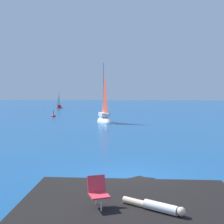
% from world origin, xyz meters
% --- Properties ---
extents(ground_plane, '(160.00, 160.00, 0.00)m').
position_xyz_m(ground_plane, '(0.00, 0.00, 0.00)').
color(ground_plane, navy).
extents(shore_ledge, '(6.17, 4.58, 0.50)m').
position_xyz_m(shore_ledge, '(0.11, -3.98, 0.25)').
color(shore_ledge, black).
rests_on(shore_ledge, ground).
extents(boulder_seaward, '(1.25, 1.36, 0.86)m').
position_xyz_m(boulder_seaward, '(0.31, -1.14, 0.00)').
color(boulder_seaward, black).
rests_on(boulder_seaward, ground).
extents(boulder_inland, '(0.79, 0.99, 0.66)m').
position_xyz_m(boulder_inland, '(0.63, -1.25, 0.00)').
color(boulder_inland, black).
rests_on(boulder_inland, ground).
extents(sailboat_near, '(2.40, 3.86, 6.95)m').
position_xyz_m(sailboat_near, '(-2.59, 19.89, 0.38)').
color(sailboat_near, white).
rests_on(sailboat_near, ground).
extents(sailboat_far, '(1.19, 1.83, 3.31)m').
position_xyz_m(sailboat_far, '(-12.77, 42.71, 0.18)').
color(sailboat_far, red).
rests_on(sailboat_far, ground).
extents(person_sunbather, '(1.56, 1.05, 0.25)m').
position_xyz_m(person_sunbather, '(0.74, -4.44, 0.62)').
color(person_sunbather, white).
rests_on(person_sunbather, shore_ledge).
extents(beach_chair, '(0.66, 0.73, 0.80)m').
position_xyz_m(beach_chair, '(-0.77, -4.26, 0.94)').
color(beach_chair, '#E03342').
rests_on(beach_chair, shore_ledge).
extents(marker_buoy, '(0.56, 0.56, 1.13)m').
position_xyz_m(marker_buoy, '(-9.54, 25.72, 0.01)').
color(marker_buoy, red).
rests_on(marker_buoy, ground).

